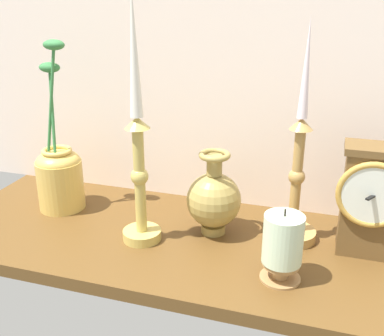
{
  "coord_description": "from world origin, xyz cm",
  "views": [
    {
      "loc": [
        20.94,
        -71.62,
        43.3
      ],
      "look_at": [
        -1.42,
        0.0,
        14.0
      ],
      "focal_mm": 43.22,
      "sensor_mm": 36.0,
      "label": 1
    }
  ],
  "objects_px": {
    "brass_vase_bulbous": "(214,199)",
    "pillar_candle_front": "(282,245)",
    "candlestick_tall_left": "(138,151)",
    "brass_vase_jar": "(60,173)",
    "mantel_clock": "(370,199)",
    "candlestick_tall_center": "(296,182)"
  },
  "relations": [
    {
      "from": "brass_vase_bulbous",
      "to": "candlestick_tall_center",
      "type": "bearing_deg",
      "value": 7.74
    },
    {
      "from": "mantel_clock",
      "to": "brass_vase_jar",
      "type": "xyz_separation_m",
      "value": [
        -0.6,
        0.0,
        -0.02
      ]
    },
    {
      "from": "candlestick_tall_center",
      "to": "brass_vase_jar",
      "type": "height_order",
      "value": "candlestick_tall_center"
    },
    {
      "from": "brass_vase_jar",
      "to": "brass_vase_bulbous",
      "type": "bearing_deg",
      "value": -1.55
    },
    {
      "from": "candlestick_tall_center",
      "to": "pillar_candle_front",
      "type": "bearing_deg",
      "value": -91.62
    },
    {
      "from": "candlestick_tall_left",
      "to": "brass_vase_jar",
      "type": "distance_m",
      "value": 0.24
    },
    {
      "from": "candlestick_tall_center",
      "to": "brass_vase_bulbous",
      "type": "distance_m",
      "value": 0.15
    },
    {
      "from": "mantel_clock",
      "to": "pillar_candle_front",
      "type": "xyz_separation_m",
      "value": [
        -0.13,
        -0.12,
        -0.04
      ]
    },
    {
      "from": "brass_vase_jar",
      "to": "mantel_clock",
      "type": "bearing_deg",
      "value": -0.1
    },
    {
      "from": "brass_vase_bulbous",
      "to": "pillar_candle_front",
      "type": "relative_size",
      "value": 1.29
    },
    {
      "from": "mantel_clock",
      "to": "brass_vase_jar",
      "type": "height_order",
      "value": "brass_vase_jar"
    },
    {
      "from": "brass_vase_bulbous",
      "to": "brass_vase_jar",
      "type": "height_order",
      "value": "brass_vase_jar"
    },
    {
      "from": "mantel_clock",
      "to": "pillar_candle_front",
      "type": "relative_size",
      "value": 1.58
    },
    {
      "from": "candlestick_tall_left",
      "to": "brass_vase_jar",
      "type": "relative_size",
      "value": 1.31
    },
    {
      "from": "brass_vase_bulbous",
      "to": "brass_vase_jar",
      "type": "bearing_deg",
      "value": 178.45
    },
    {
      "from": "candlestick_tall_center",
      "to": "brass_vase_jar",
      "type": "distance_m",
      "value": 0.48
    },
    {
      "from": "mantel_clock",
      "to": "brass_vase_jar",
      "type": "distance_m",
      "value": 0.6
    },
    {
      "from": "candlestick_tall_center",
      "to": "brass_vase_jar",
      "type": "xyz_separation_m",
      "value": [
        -0.48,
        -0.01,
        -0.04
      ]
    },
    {
      "from": "candlestick_tall_center",
      "to": "brass_vase_bulbous",
      "type": "bearing_deg",
      "value": -172.26
    },
    {
      "from": "candlestick_tall_left",
      "to": "pillar_candle_front",
      "type": "distance_m",
      "value": 0.29
    },
    {
      "from": "mantel_clock",
      "to": "candlestick_tall_left",
      "type": "distance_m",
      "value": 0.4
    },
    {
      "from": "brass_vase_bulbous",
      "to": "pillar_candle_front",
      "type": "bearing_deg",
      "value": -39.34
    }
  ]
}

